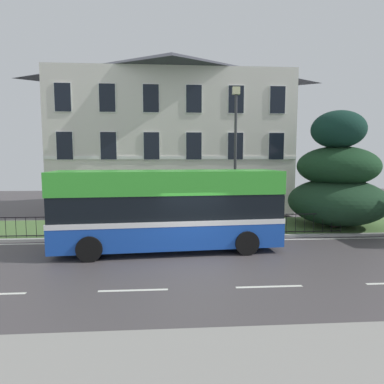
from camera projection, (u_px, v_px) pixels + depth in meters
ground_plane at (195, 261)px, 12.08m from camera, size 60.00×56.00×0.18m
georgian_townhouse at (172, 131)px, 23.90m from camera, size 15.97×8.26×11.29m
iron_verge_railing at (174, 225)px, 15.50m from camera, size 16.54×0.04×0.97m
evergreen_tree at (337, 182)px, 17.44m from camera, size 5.12×5.12×6.14m
single_decker_bus at (169, 209)px, 13.31m from camera, size 9.26×3.07×3.29m
street_lamp_post at (235, 150)px, 16.39m from camera, size 0.36×0.24×7.20m
litter_bin at (167, 222)px, 15.90m from camera, size 0.53×0.53×1.10m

